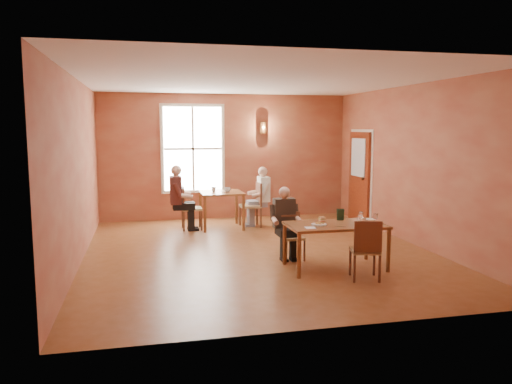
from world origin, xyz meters
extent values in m
cube|color=brown|center=(0.00, 0.00, 0.00)|extent=(6.00, 7.00, 0.01)
cube|color=brown|center=(0.00, 3.50, 1.50)|extent=(6.00, 0.04, 3.00)
cube|color=brown|center=(0.00, -3.50, 1.50)|extent=(6.00, 0.04, 3.00)
cube|color=brown|center=(-3.00, 0.00, 1.50)|extent=(0.04, 7.00, 3.00)
cube|color=brown|center=(3.00, 0.00, 1.50)|extent=(0.04, 7.00, 3.00)
cube|color=white|center=(0.00, 0.00, 3.00)|extent=(6.00, 7.00, 0.04)
cube|color=white|center=(-0.80, 3.45, 1.70)|extent=(1.36, 0.10, 1.96)
cube|color=maroon|center=(2.94, 2.30, 1.05)|extent=(0.12, 1.04, 2.10)
cylinder|color=brown|center=(0.90, 3.40, 2.20)|extent=(0.16, 0.16, 0.28)
cylinder|color=white|center=(0.66, -1.30, 0.72)|extent=(0.28, 0.28, 0.03)
cube|color=tan|center=(0.73, -1.22, 0.75)|extent=(0.09, 0.08, 0.10)
cube|color=#1B3722|center=(1.12, -1.01, 0.80)|extent=(0.12, 0.07, 0.19)
cube|color=silver|center=(0.92, -1.52, 0.71)|extent=(0.18, 0.04, 0.00)
cube|color=silver|center=(0.45, -1.49, 0.71)|extent=(0.17, 0.17, 0.00)
cylinder|color=white|center=(1.64, -1.05, 0.71)|extent=(0.17, 0.17, 0.01)
imported|color=silver|center=(-0.19, 2.18, 0.85)|extent=(0.17, 0.17, 0.11)
imported|color=white|center=(-0.46, 2.36, 0.85)|extent=(0.13, 0.13, 0.10)
camera|label=1|loc=(-1.96, -8.45, 2.19)|focal=35.00mm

